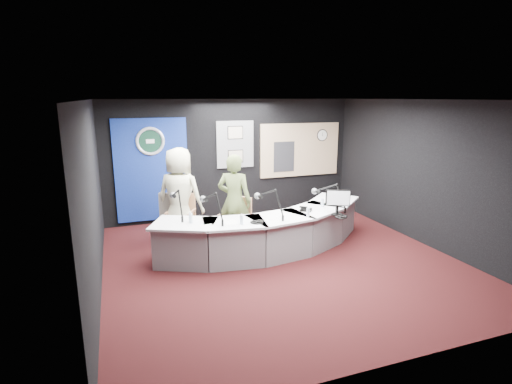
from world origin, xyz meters
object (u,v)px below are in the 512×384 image
object	(u,v)px
broadcast_desk	(268,232)
person_woman	(234,201)
person_man	(180,196)
armchair_left	(181,217)
armchair_right	(235,225)

from	to	relation	value
broadcast_desk	person_woman	world-z (taller)	person_woman
broadcast_desk	person_man	bearing A→B (deg)	145.17
person_woman	person_man	bearing A→B (deg)	3.15
armchair_left	person_woman	bearing A→B (deg)	-3.08
armchair_left	person_man	bearing A→B (deg)	0.00
armchair_left	armchair_right	xyz separation A→B (m)	(0.95, -0.58, -0.08)
armchair_right	person_woman	size ratio (longest dim) A/B	0.48
person_man	person_woman	size ratio (longest dim) A/B	1.05
armchair_left	person_woman	distance (m)	1.18
broadcast_desk	person_woman	size ratio (longest dim) A/B	2.48
armchair_left	person_woman	xyz separation A→B (m)	(0.95, -0.58, 0.39)
person_man	armchair_left	bearing A→B (deg)	-0.00
person_man	person_woman	world-z (taller)	person_man
person_man	person_woman	bearing A→B (deg)	-176.86
broadcast_desk	armchair_left	distance (m)	1.79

